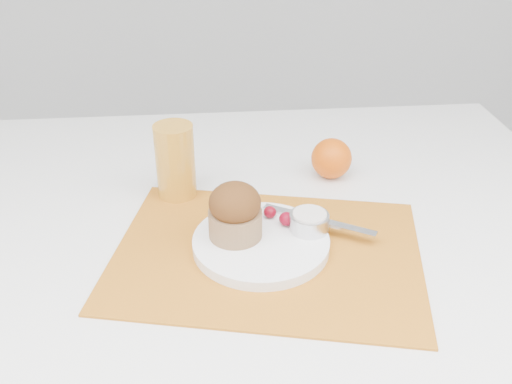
{
  "coord_description": "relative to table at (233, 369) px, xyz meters",
  "views": [
    {
      "loc": [
        -0.02,
        -0.73,
        1.25
      ],
      "look_at": [
        0.04,
        0.01,
        0.8
      ],
      "focal_mm": 40.0,
      "sensor_mm": 36.0,
      "label": 1
    }
  ],
  "objects": [
    {
      "name": "placemat",
      "position": [
        0.05,
        -0.13,
        0.38
      ],
      "size": [
        0.49,
        0.41,
        0.0
      ],
      "primitive_type": "cube",
      "rotation": [
        0.0,
        0.0,
        -0.22
      ],
      "color": "#C06D1A",
      "rests_on": "table"
    },
    {
      "name": "orange",
      "position": [
        0.19,
        0.09,
        0.41
      ],
      "size": [
        0.07,
        0.07,
        0.07
      ],
      "primitive_type": "sphere",
      "color": "#E55808",
      "rests_on": "table"
    },
    {
      "name": "raspberry_far",
      "position": [
        0.08,
        -0.08,
        0.4
      ],
      "size": [
        0.02,
        0.02,
        0.02
      ],
      "primitive_type": "ellipsoid",
      "color": "#570211",
      "rests_on": "plate"
    },
    {
      "name": "juice_glass",
      "position": [
        -0.08,
        0.05,
        0.44
      ],
      "size": [
        0.07,
        0.07,
        0.13
      ],
      "primitive_type": "cylinder",
      "rotation": [
        0.0,
        0.0,
        0.15
      ],
      "color": "orange",
      "rests_on": "table"
    },
    {
      "name": "table",
      "position": [
        0.0,
        0.0,
        0.0
      ],
      "size": [
        1.2,
        0.8,
        0.75
      ],
      "primitive_type": "cube",
      "color": "white",
      "rests_on": "ground"
    },
    {
      "name": "cream",
      "position": [
        0.11,
        -0.1,
        0.42
      ],
      "size": [
        0.05,
        0.05,
        0.01
      ],
      "primitive_type": "cylinder",
      "rotation": [
        0.0,
        0.0,
        -0.03
      ],
      "color": "silver",
      "rests_on": "ramekin"
    },
    {
      "name": "butter_knife",
      "position": [
        0.13,
        -0.08,
        0.4
      ],
      "size": [
        0.16,
        0.1,
        0.0
      ],
      "primitive_type": "cube",
      "rotation": [
        0.0,
        0.0,
        -0.54
      ],
      "color": "silver",
      "rests_on": "plate"
    },
    {
      "name": "muffin",
      "position": [
        0.01,
        -0.11,
        0.43
      ],
      "size": [
        0.1,
        0.1,
        0.08
      ],
      "color": "#987049",
      "rests_on": "plate"
    },
    {
      "name": "ramekin",
      "position": [
        0.11,
        -0.1,
        0.41
      ],
      "size": [
        0.07,
        0.07,
        0.03
      ],
      "primitive_type": "cylinder",
      "rotation": [
        0.0,
        0.0,
        0.35
      ],
      "color": "silver",
      "rests_on": "plate"
    },
    {
      "name": "plate",
      "position": [
        0.04,
        -0.12,
        0.39
      ],
      "size": [
        0.2,
        0.2,
        0.02
      ],
      "primitive_type": "cylinder",
      "rotation": [
        0.0,
        0.0,
        -0.04
      ],
      "color": "white",
      "rests_on": "placemat"
    },
    {
      "name": "raspberry_near",
      "position": [
        0.06,
        -0.06,
        0.4
      ],
      "size": [
        0.02,
        0.02,
        0.02
      ],
      "primitive_type": "ellipsoid",
      "color": "#51020C",
      "rests_on": "plate"
    }
  ]
}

